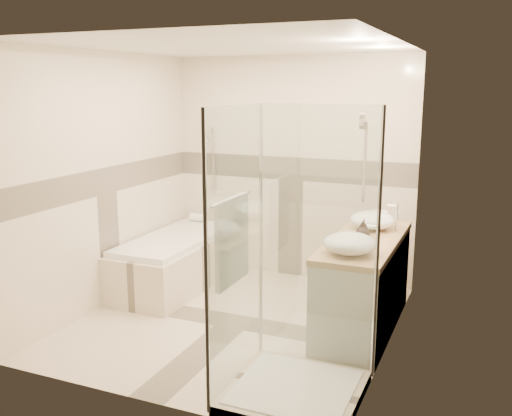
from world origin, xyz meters
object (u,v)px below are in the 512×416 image
at_px(shower_enclosure, 284,324).
at_px(vessel_sink_far, 350,243).
at_px(bathtub, 176,259).
at_px(amenity_bottle_b, 363,231).
at_px(vanity, 364,284).
at_px(vessel_sink_near, 372,220).
at_px(amenity_bottle_a, 364,229).

xyz_separation_m(shower_enclosure, vessel_sink_far, (0.27, 0.76, 0.43)).
xyz_separation_m(bathtub, amenity_bottle_b, (2.13, -0.39, 0.62)).
height_order(vanity, amenity_bottle_b, amenity_bottle_b).
distance_m(bathtub, amenity_bottle_b, 2.25).
bearing_deg(vessel_sink_near, bathtub, -179.27).
height_order(vanity, shower_enclosure, shower_enclosure).
distance_m(bathtub, shower_enclosure, 2.47).
distance_m(bathtub, amenity_bottle_a, 2.25).
height_order(vanity, amenity_bottle_a, amenity_bottle_a).
xyz_separation_m(vanity, vessel_sink_near, (-0.02, 0.38, 0.51)).
bearing_deg(amenity_bottle_a, shower_enclosure, -102.07).
distance_m(vessel_sink_near, amenity_bottle_b, 0.41).
bearing_deg(shower_enclosure, vessel_sink_near, 80.60).
relative_size(vessel_sink_far, amenity_bottle_b, 2.67).
bearing_deg(shower_enclosure, bathtub, 138.90).
height_order(vessel_sink_far, amenity_bottle_a, amenity_bottle_a).
bearing_deg(vessel_sink_far, vessel_sink_near, 90.00).
distance_m(bathtub, vessel_sink_far, 2.38).
bearing_deg(amenity_bottle_b, vanity, 61.21).
height_order(bathtub, amenity_bottle_b, amenity_bottle_b).
bearing_deg(bathtub, vessel_sink_far, -21.93).
height_order(bathtub, shower_enclosure, shower_enclosure).
relative_size(bathtub, amenity_bottle_a, 9.94).
bearing_deg(amenity_bottle_b, amenity_bottle_a, 90.00).
bearing_deg(vanity, bathtub, 170.75).
bearing_deg(bathtub, amenity_bottle_b, -10.28).
distance_m(vanity, vessel_sink_near, 0.63).
bearing_deg(amenity_bottle_b, vessel_sink_far, -90.00).
height_order(vanity, vessel_sink_near, vessel_sink_near).
height_order(shower_enclosure, amenity_bottle_b, shower_enclosure).
bearing_deg(amenity_bottle_a, bathtub, 170.79).
relative_size(vessel_sink_near, amenity_bottle_a, 2.45).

